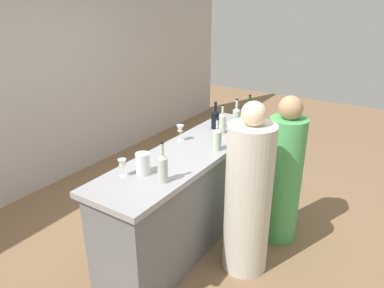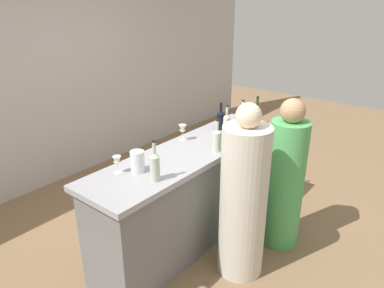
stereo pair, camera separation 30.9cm
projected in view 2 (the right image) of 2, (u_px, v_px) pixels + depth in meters
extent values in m
plane|color=#846647|center=(192.00, 236.00, 3.73)|extent=(12.00, 12.00, 0.00)
cube|color=#BCB7B2|center=(54.00, 73.00, 4.47)|extent=(8.00, 0.10, 2.80)
cube|color=slate|center=(192.00, 197.00, 3.55)|extent=(2.22, 0.54, 0.92)
cube|color=#99999E|center=(192.00, 151.00, 3.36)|extent=(2.30, 0.62, 0.05)
cylinder|color=#B7C6B2|center=(155.00, 169.00, 2.75)|extent=(0.08, 0.08, 0.20)
cone|color=#B7C6B2|center=(154.00, 155.00, 2.71)|extent=(0.08, 0.08, 0.04)
cylinder|color=#B7C6B2|center=(154.00, 147.00, 2.69)|extent=(0.03, 0.03, 0.08)
cylinder|color=black|center=(154.00, 141.00, 2.67)|extent=(0.03, 0.03, 0.01)
cylinder|color=#B7C6B2|center=(217.00, 142.00, 3.28)|extent=(0.08, 0.08, 0.18)
cone|color=#B7C6B2|center=(217.00, 131.00, 3.24)|extent=(0.08, 0.08, 0.03)
cylinder|color=#B7C6B2|center=(217.00, 125.00, 3.22)|extent=(0.03, 0.03, 0.08)
cylinder|color=black|center=(217.00, 120.00, 3.20)|extent=(0.03, 0.03, 0.01)
cylinder|color=#B7C6B2|center=(227.00, 126.00, 3.69)|extent=(0.07, 0.07, 0.18)
cone|color=#B7C6B2|center=(227.00, 116.00, 3.64)|extent=(0.07, 0.07, 0.04)
cylinder|color=#B7C6B2|center=(227.00, 110.00, 3.62)|extent=(0.02, 0.02, 0.08)
cylinder|color=black|center=(227.00, 106.00, 3.61)|extent=(0.03, 0.03, 0.01)
cylinder|color=black|center=(221.00, 121.00, 3.82)|extent=(0.08, 0.08, 0.17)
cone|color=black|center=(221.00, 112.00, 3.78)|extent=(0.08, 0.08, 0.03)
cylinder|color=black|center=(221.00, 107.00, 3.76)|extent=(0.03, 0.03, 0.07)
cylinder|color=black|center=(221.00, 103.00, 3.75)|extent=(0.03, 0.03, 0.01)
cylinder|color=#B7C6B2|center=(242.00, 120.00, 3.84)|extent=(0.08, 0.08, 0.19)
cone|color=#B7C6B2|center=(243.00, 110.00, 3.79)|extent=(0.08, 0.08, 0.04)
cylinder|color=#B7C6B2|center=(243.00, 105.00, 3.77)|extent=(0.03, 0.03, 0.08)
cylinder|color=black|center=(243.00, 101.00, 3.75)|extent=(0.03, 0.03, 0.01)
cylinder|color=#193D1E|center=(256.00, 116.00, 3.96)|extent=(0.08, 0.08, 0.19)
cone|color=#193D1E|center=(257.00, 106.00, 3.91)|extent=(0.08, 0.08, 0.04)
cylinder|color=#193D1E|center=(258.00, 101.00, 3.89)|extent=(0.03, 0.03, 0.08)
cylinder|color=black|center=(258.00, 97.00, 3.87)|extent=(0.03, 0.03, 0.01)
cylinder|color=white|center=(236.00, 139.00, 3.58)|extent=(0.06, 0.06, 0.00)
cylinder|color=white|center=(236.00, 135.00, 3.57)|extent=(0.01, 0.01, 0.08)
cone|color=white|center=(236.00, 127.00, 3.53)|extent=(0.06, 0.06, 0.09)
cylinder|color=white|center=(118.00, 172.00, 2.90)|extent=(0.06, 0.06, 0.00)
cylinder|color=white|center=(118.00, 169.00, 2.89)|extent=(0.01, 0.01, 0.06)
cone|color=white|center=(117.00, 161.00, 2.86)|extent=(0.07, 0.07, 0.08)
cone|color=beige|center=(117.00, 163.00, 2.87)|extent=(0.06, 0.06, 0.03)
cylinder|color=white|center=(183.00, 140.00, 3.56)|extent=(0.07, 0.07, 0.00)
cylinder|color=white|center=(183.00, 136.00, 3.54)|extent=(0.01, 0.01, 0.08)
cone|color=white|center=(182.00, 129.00, 3.51)|extent=(0.07, 0.07, 0.08)
cone|color=beige|center=(182.00, 131.00, 3.52)|extent=(0.06, 0.06, 0.02)
cylinder|color=silver|center=(138.00, 161.00, 2.90)|extent=(0.12, 0.12, 0.18)
cylinder|color=#4CA559|center=(285.00, 185.00, 3.41)|extent=(0.37, 0.37, 1.27)
sphere|color=tan|center=(293.00, 111.00, 3.14)|extent=(0.22, 0.22, 0.22)
cylinder|color=beige|center=(243.00, 203.00, 3.03)|extent=(0.48, 0.48, 1.36)
sphere|color=beige|center=(249.00, 116.00, 2.73)|extent=(0.20, 0.20, 0.20)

